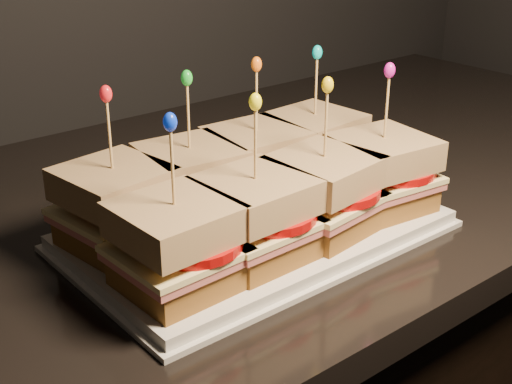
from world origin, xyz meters
TOP-DOWN VIEW (x-y plane):
  - platter at (1.05, 1.53)m, footprint 0.39×0.24m
  - platter_rim at (1.05, 1.53)m, footprint 0.40×0.25m
  - sandwich_0_bread_bot at (0.92, 1.59)m, footprint 0.11×0.11m
  - sandwich_0_ham at (0.92, 1.59)m, footprint 0.12×0.11m
  - sandwich_0_cheese at (0.92, 1.59)m, footprint 0.12×0.12m
  - sandwich_0_tomato at (0.93, 1.58)m, footprint 0.09×0.09m
  - sandwich_0_bread_top at (0.92, 1.59)m, footprint 0.11×0.11m
  - sandwich_0_pick at (0.92, 1.59)m, footprint 0.00×0.00m
  - sandwich_0_frill at (0.92, 1.59)m, footprint 0.01×0.01m
  - sandwich_1_bread_bot at (1.01, 1.59)m, footprint 0.11×0.11m
  - sandwich_1_ham at (1.01, 1.59)m, footprint 0.12×0.11m
  - sandwich_1_cheese at (1.01, 1.59)m, footprint 0.12×0.11m
  - sandwich_1_tomato at (1.02, 1.58)m, footprint 0.09×0.09m
  - sandwich_1_bread_top at (1.01, 1.59)m, footprint 0.11×0.11m
  - sandwich_1_pick at (1.01, 1.59)m, footprint 0.00×0.00m
  - sandwich_1_frill at (1.01, 1.59)m, footprint 0.01×0.01m
  - sandwich_2_bread_bot at (1.10, 1.59)m, footprint 0.10×0.10m
  - sandwich_2_ham at (1.10, 1.59)m, footprint 0.11×0.11m
  - sandwich_2_cheese at (1.10, 1.59)m, footprint 0.11×0.11m
  - sandwich_2_tomato at (1.11, 1.58)m, footprint 0.09×0.09m
  - sandwich_2_bread_top at (1.10, 1.59)m, footprint 0.10×0.10m
  - sandwich_2_pick at (1.10, 1.59)m, footprint 0.00×0.00m
  - sandwich_2_frill at (1.10, 1.59)m, footprint 0.01×0.01m
  - sandwich_3_bread_bot at (1.19, 1.59)m, footprint 0.10×0.10m
  - sandwich_3_ham at (1.19, 1.59)m, footprint 0.11×0.11m
  - sandwich_3_cheese at (1.19, 1.59)m, footprint 0.11×0.11m
  - sandwich_3_tomato at (1.20, 1.58)m, footprint 0.09×0.09m
  - sandwich_3_bread_top at (1.19, 1.59)m, footprint 0.10×0.10m
  - sandwich_3_pick at (1.19, 1.59)m, footprint 0.00×0.00m
  - sandwich_3_frill at (1.19, 1.59)m, footprint 0.01×0.01m
  - sandwich_4_bread_bot at (0.92, 1.48)m, footprint 0.10×0.10m
  - sandwich_4_ham at (0.92, 1.48)m, footprint 0.11×0.10m
  - sandwich_4_cheese at (0.92, 1.48)m, footprint 0.11×0.11m
  - sandwich_4_tomato at (0.93, 1.47)m, footprint 0.09×0.09m
  - sandwich_4_bread_top at (0.92, 1.48)m, footprint 0.10×0.10m
  - sandwich_4_pick at (0.92, 1.48)m, footprint 0.00×0.00m
  - sandwich_4_frill at (0.92, 1.48)m, footprint 0.01×0.01m
  - sandwich_5_bread_bot at (1.01, 1.48)m, footprint 0.10×0.10m
  - sandwich_5_ham at (1.01, 1.48)m, footprint 0.11×0.10m
  - sandwich_5_cheese at (1.01, 1.48)m, footprint 0.11×0.10m
  - sandwich_5_tomato at (1.02, 1.47)m, footprint 0.09×0.09m
  - sandwich_5_bread_top at (1.01, 1.48)m, footprint 0.10×0.10m
  - sandwich_5_pick at (1.01, 1.48)m, footprint 0.00×0.00m
  - sandwich_5_frill at (1.01, 1.48)m, footprint 0.01×0.01m
  - sandwich_6_bread_bot at (1.10, 1.48)m, footprint 0.11×0.11m
  - sandwich_6_ham at (1.10, 1.48)m, footprint 0.12×0.11m
  - sandwich_6_cheese at (1.10, 1.48)m, footprint 0.12×0.11m
  - sandwich_6_tomato at (1.11, 1.47)m, footprint 0.09×0.09m
  - sandwich_6_bread_top at (1.10, 1.48)m, footprint 0.11×0.11m
  - sandwich_6_pick at (1.10, 1.48)m, footprint 0.00×0.00m
  - sandwich_6_frill at (1.10, 1.48)m, footprint 0.01×0.01m
  - sandwich_7_bread_bot at (1.19, 1.48)m, footprint 0.11×0.11m
  - sandwich_7_ham at (1.19, 1.48)m, footprint 0.12×0.11m
  - sandwich_7_cheese at (1.19, 1.48)m, footprint 0.12×0.12m
  - sandwich_7_tomato at (1.20, 1.47)m, footprint 0.09×0.09m
  - sandwich_7_bread_top at (1.19, 1.48)m, footprint 0.11×0.11m
  - sandwich_7_pick at (1.19, 1.48)m, footprint 0.00×0.00m
  - sandwich_7_frill at (1.19, 1.48)m, footprint 0.01×0.01m

SIDE VIEW (x-z plane):
  - platter_rim at x=1.05m, z-range 0.92..0.93m
  - platter at x=1.05m, z-range 0.92..0.94m
  - sandwich_0_bread_bot at x=0.92m, z-range 0.94..0.97m
  - sandwich_1_bread_bot at x=1.01m, z-range 0.94..0.97m
  - sandwich_2_bread_bot at x=1.10m, z-range 0.94..0.97m
  - sandwich_3_bread_bot at x=1.19m, z-range 0.94..0.97m
  - sandwich_4_bread_bot at x=0.92m, z-range 0.94..0.97m
  - sandwich_5_bread_bot at x=1.01m, z-range 0.94..0.97m
  - sandwich_6_bread_bot at x=1.10m, z-range 0.94..0.97m
  - sandwich_7_bread_bot at x=1.19m, z-range 0.94..0.97m
  - sandwich_0_ham at x=0.92m, z-range 0.97..0.97m
  - sandwich_1_ham at x=1.01m, z-range 0.97..0.97m
  - sandwich_2_ham at x=1.10m, z-range 0.97..0.97m
  - sandwich_3_ham at x=1.19m, z-range 0.97..0.97m
  - sandwich_4_ham at x=0.92m, z-range 0.97..0.97m
  - sandwich_5_ham at x=1.01m, z-range 0.97..0.97m
  - sandwich_6_ham at x=1.10m, z-range 0.97..0.97m
  - sandwich_7_ham at x=1.19m, z-range 0.97..0.97m
  - sandwich_0_cheese at x=0.92m, z-range 0.97..0.98m
  - sandwich_1_cheese at x=1.01m, z-range 0.97..0.98m
  - sandwich_2_cheese at x=1.10m, z-range 0.97..0.98m
  - sandwich_3_cheese at x=1.19m, z-range 0.97..0.98m
  - sandwich_4_cheese at x=0.92m, z-range 0.97..0.98m
  - sandwich_5_cheese at x=1.01m, z-range 0.97..0.98m
  - sandwich_6_cheese at x=1.10m, z-range 0.97..0.98m
  - sandwich_7_cheese at x=1.19m, z-range 0.97..0.98m
  - sandwich_0_tomato at x=0.93m, z-range 0.98..0.99m
  - sandwich_1_tomato at x=1.02m, z-range 0.98..0.99m
  - sandwich_2_tomato at x=1.11m, z-range 0.98..0.99m
  - sandwich_3_tomato at x=1.20m, z-range 0.98..0.99m
  - sandwich_4_tomato at x=0.93m, z-range 0.98..0.99m
  - sandwich_5_tomato at x=1.02m, z-range 0.98..0.99m
  - sandwich_6_tomato at x=1.11m, z-range 0.98..0.99m
  - sandwich_7_tomato at x=1.20m, z-range 0.98..0.99m
  - sandwich_0_bread_top at x=0.92m, z-range 0.99..1.02m
  - sandwich_1_bread_top at x=1.01m, z-range 0.99..1.02m
  - sandwich_2_bread_top at x=1.10m, z-range 0.99..1.02m
  - sandwich_3_bread_top at x=1.19m, z-range 0.99..1.02m
  - sandwich_4_bread_top at x=0.92m, z-range 0.99..1.02m
  - sandwich_5_bread_top at x=1.01m, z-range 0.99..1.02m
  - sandwich_6_bread_top at x=1.10m, z-range 0.99..1.02m
  - sandwich_7_bread_top at x=1.19m, z-range 0.99..1.02m
  - sandwich_0_pick at x=0.92m, z-range 1.01..1.10m
  - sandwich_1_pick at x=1.01m, z-range 1.01..1.10m
  - sandwich_2_pick at x=1.10m, z-range 1.01..1.10m
  - sandwich_3_pick at x=1.19m, z-range 1.01..1.10m
  - sandwich_4_pick at x=0.92m, z-range 1.01..1.10m
  - sandwich_5_pick at x=1.01m, z-range 1.01..1.10m
  - sandwich_6_pick at x=1.10m, z-range 1.01..1.10m
  - sandwich_7_pick at x=1.19m, z-range 1.01..1.10m
  - sandwich_0_frill at x=0.92m, z-range 1.09..1.11m
  - sandwich_1_frill at x=1.01m, z-range 1.09..1.11m
  - sandwich_2_frill at x=1.10m, z-range 1.09..1.11m
  - sandwich_3_frill at x=1.19m, z-range 1.09..1.11m
  - sandwich_4_frill at x=0.92m, z-range 1.09..1.11m
  - sandwich_5_frill at x=1.01m, z-range 1.09..1.11m
  - sandwich_6_frill at x=1.10m, z-range 1.09..1.11m
  - sandwich_7_frill at x=1.19m, z-range 1.09..1.11m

